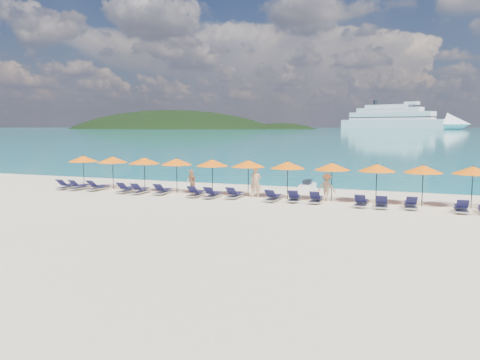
% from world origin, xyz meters
% --- Properties ---
extents(ground, '(1400.00, 1400.00, 0.00)m').
position_xyz_m(ground, '(0.00, 0.00, 0.00)').
color(ground, beige).
extents(sea, '(1600.00, 1300.00, 0.01)m').
position_xyz_m(sea, '(0.00, 660.00, 0.01)').
color(sea, '#1FA9B2').
rests_on(sea, ground).
extents(headland_main, '(374.00, 242.00, 126.50)m').
position_xyz_m(headland_main, '(-300.00, 540.00, -38.00)').
color(headland_main, black).
rests_on(headland_main, ground).
extents(headland_small, '(162.00, 126.00, 85.50)m').
position_xyz_m(headland_small, '(-150.00, 560.00, -35.00)').
color(headland_small, black).
rests_on(headland_small, ground).
extents(cruise_ship, '(149.38, 77.31, 42.04)m').
position_xyz_m(cruise_ship, '(-2.33, 567.20, 10.94)').
color(cruise_ship, white).
rests_on(cruise_ship, ground).
extents(jetski, '(0.79, 2.08, 0.74)m').
position_xyz_m(jetski, '(2.88, 8.14, 0.31)').
color(jetski, white).
rests_on(jetski, ground).
extents(beachgoer_a, '(0.74, 0.56, 1.83)m').
position_xyz_m(beachgoer_a, '(0.48, 4.48, 0.91)').
color(beachgoer_a, tan).
rests_on(beachgoer_a, ground).
extents(beachgoer_b, '(0.84, 0.74, 1.50)m').
position_xyz_m(beachgoer_b, '(-4.13, 5.01, 0.75)').
color(beachgoer_b, tan).
rests_on(beachgoer_b, ground).
extents(beachgoer_c, '(1.10, 0.63, 1.60)m').
position_xyz_m(beachgoer_c, '(4.77, 4.51, 0.80)').
color(beachgoer_c, tan).
rests_on(beachgoer_c, ground).
extents(umbrella_0, '(2.10, 2.10, 2.28)m').
position_xyz_m(umbrella_0, '(-12.43, 4.72, 2.02)').
color(umbrella_0, black).
rests_on(umbrella_0, ground).
extents(umbrella_1, '(2.10, 2.10, 2.28)m').
position_xyz_m(umbrella_1, '(-9.98, 4.74, 2.02)').
color(umbrella_1, black).
rests_on(umbrella_1, ground).
extents(umbrella_2, '(2.10, 2.10, 2.28)m').
position_xyz_m(umbrella_2, '(-7.40, 4.62, 2.02)').
color(umbrella_2, black).
rests_on(umbrella_2, ground).
extents(umbrella_3, '(2.10, 2.10, 2.28)m').
position_xyz_m(umbrella_3, '(-4.98, 4.62, 2.02)').
color(umbrella_3, black).
rests_on(umbrella_3, ground).
extents(umbrella_4, '(2.10, 2.10, 2.28)m').
position_xyz_m(umbrella_4, '(-2.43, 4.56, 2.02)').
color(umbrella_4, black).
rests_on(umbrella_4, ground).
extents(umbrella_5, '(2.10, 2.10, 2.28)m').
position_xyz_m(umbrella_5, '(-0.10, 4.73, 2.02)').
color(umbrella_5, black).
rests_on(umbrella_5, ground).
extents(umbrella_6, '(2.10, 2.10, 2.28)m').
position_xyz_m(umbrella_6, '(2.43, 4.56, 2.02)').
color(umbrella_6, black).
rests_on(umbrella_6, ground).
extents(umbrella_7, '(2.10, 2.10, 2.28)m').
position_xyz_m(umbrella_7, '(5.06, 4.50, 2.02)').
color(umbrella_7, black).
rests_on(umbrella_7, ground).
extents(umbrella_8, '(2.10, 2.10, 2.28)m').
position_xyz_m(umbrella_8, '(7.52, 4.58, 2.02)').
color(umbrella_8, black).
rests_on(umbrella_8, ground).
extents(umbrella_9, '(2.10, 2.10, 2.28)m').
position_xyz_m(umbrella_9, '(9.92, 4.61, 2.02)').
color(umbrella_9, black).
rests_on(umbrella_9, ground).
extents(umbrella_10, '(2.10, 2.10, 2.28)m').
position_xyz_m(umbrella_10, '(12.34, 4.77, 2.02)').
color(umbrella_10, black).
rests_on(umbrella_10, ground).
extents(lounger_0, '(0.71, 1.73, 0.66)m').
position_xyz_m(lounger_0, '(-12.86, 3.41, 0.24)').
color(lounger_0, silver).
rests_on(lounger_0, ground).
extents(lounger_1, '(0.67, 1.72, 0.66)m').
position_xyz_m(lounger_1, '(-11.81, 3.43, 0.24)').
color(lounger_1, silver).
rests_on(lounger_1, ground).
extents(lounger_2, '(0.76, 1.75, 0.66)m').
position_xyz_m(lounger_2, '(-10.44, 3.59, 0.24)').
color(lounger_2, silver).
rests_on(lounger_2, ground).
extents(lounger_3, '(0.71, 1.73, 0.66)m').
position_xyz_m(lounger_3, '(-8.00, 3.34, 0.24)').
color(lounger_3, silver).
rests_on(lounger_3, ground).
extents(lounger_4, '(0.68, 1.72, 0.66)m').
position_xyz_m(lounger_4, '(-6.92, 3.28, 0.24)').
color(lounger_4, silver).
rests_on(lounger_4, ground).
extents(lounger_5, '(0.71, 1.73, 0.66)m').
position_xyz_m(lounger_5, '(-5.44, 3.54, 0.24)').
color(lounger_5, silver).
rests_on(lounger_5, ground).
extents(lounger_6, '(0.64, 1.71, 0.66)m').
position_xyz_m(lounger_6, '(-2.98, 3.34, 0.24)').
color(lounger_6, silver).
rests_on(lounger_6, ground).
extents(lounger_7, '(0.63, 1.70, 0.66)m').
position_xyz_m(lounger_7, '(-1.87, 3.26, 0.24)').
color(lounger_7, silver).
rests_on(lounger_7, ground).
extents(lounger_8, '(0.68, 1.72, 0.66)m').
position_xyz_m(lounger_8, '(-0.57, 3.62, 0.24)').
color(lounger_8, silver).
rests_on(lounger_8, ground).
extents(lounger_9, '(0.69, 1.72, 0.66)m').
position_xyz_m(lounger_9, '(1.89, 3.39, 0.24)').
color(lounger_9, silver).
rests_on(lounger_9, ground).
extents(lounger_10, '(0.79, 1.76, 0.66)m').
position_xyz_m(lounger_10, '(3.09, 3.60, 0.24)').
color(lounger_10, silver).
rests_on(lounger_10, ground).
extents(lounger_11, '(0.70, 1.73, 0.66)m').
position_xyz_m(lounger_11, '(4.34, 3.61, 0.24)').
color(lounger_11, silver).
rests_on(lounger_11, ground).
extents(lounger_12, '(0.67, 1.72, 0.66)m').
position_xyz_m(lounger_12, '(6.86, 3.28, 0.24)').
color(lounger_12, silver).
rests_on(lounger_12, ground).
extents(lounger_13, '(0.71, 1.73, 0.66)m').
position_xyz_m(lounger_13, '(7.91, 3.23, 0.24)').
color(lounger_13, silver).
rests_on(lounger_13, ground).
extents(lounger_14, '(0.77, 1.75, 0.66)m').
position_xyz_m(lounger_14, '(9.34, 3.49, 0.24)').
color(lounger_14, silver).
rests_on(lounger_14, ground).
extents(lounger_15, '(0.63, 1.70, 0.66)m').
position_xyz_m(lounger_15, '(11.74, 3.24, 0.24)').
color(lounger_15, silver).
rests_on(lounger_15, ground).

